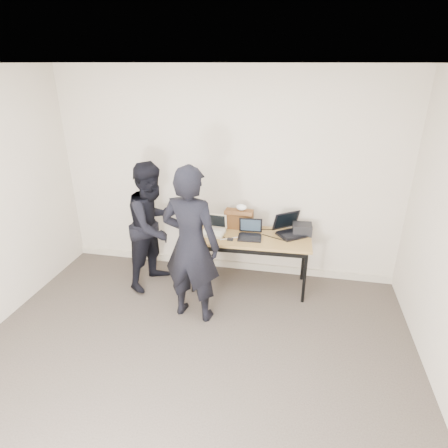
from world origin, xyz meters
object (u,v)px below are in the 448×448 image
(equipment_box, at_px, (302,229))
(person_observer, at_px, (153,225))
(laptop_center, at_px, (250,233))
(desk, at_px, (250,240))
(laptop_right, at_px, (290,229))
(laptop_beige, at_px, (214,230))
(person_typist, at_px, (191,245))
(leather_satchel, at_px, (239,219))

(equipment_box, distance_m, person_observer, 1.87)
(laptop_center, bearing_deg, desk, 86.88)
(laptop_right, xyz_separation_m, person_observer, (-1.70, -0.30, 0.04))
(laptop_beige, bearing_deg, laptop_right, 15.26)
(laptop_right, height_order, person_observer, person_observer)
(equipment_box, bearing_deg, laptop_beige, -169.72)
(desk, height_order, person_observer, person_observer)
(desk, xyz_separation_m, laptop_right, (0.49, 0.17, 0.12))
(laptop_center, distance_m, laptop_right, 0.52)
(desk, distance_m, person_observer, 1.23)
(laptop_center, bearing_deg, person_observer, -178.22)
(laptop_beige, bearing_deg, laptop_center, 2.99)
(equipment_box, relative_size, person_typist, 0.13)
(laptop_beige, bearing_deg, leather_satchel, 44.25)
(equipment_box, bearing_deg, leather_satchel, 177.48)
(leather_satchel, distance_m, person_typist, 1.02)
(leather_satchel, bearing_deg, laptop_right, -3.34)
(leather_satchel, bearing_deg, equipment_box, -0.96)
(laptop_beige, bearing_deg, person_observer, -165.80)
(desk, xyz_separation_m, leather_satchel, (-0.18, 0.23, 0.19))
(person_typist, bearing_deg, person_observer, -33.50)
(laptop_center, bearing_deg, equipment_box, 15.17)
(desk, xyz_separation_m, equipment_box, (0.63, 0.19, 0.13))
(laptop_beige, xyz_separation_m, equipment_box, (1.09, 0.20, 0.02))
(laptop_center, bearing_deg, laptop_right, 17.97)
(desk, bearing_deg, leather_satchel, 126.57)
(desk, height_order, laptop_right, laptop_right)
(laptop_beige, distance_m, laptop_center, 0.46)
(person_typist, bearing_deg, leather_satchel, -102.72)
(person_typist, bearing_deg, laptop_beige, -88.36)
(person_observer, bearing_deg, desk, -63.38)
(desk, height_order, person_typist, person_typist)
(desk, distance_m, laptop_beige, 0.48)
(equipment_box, xyz_separation_m, person_typist, (-1.18, -0.92, 0.11))
(laptop_beige, bearing_deg, desk, 5.51)
(desk, xyz_separation_m, person_observer, (-1.21, -0.13, 0.16))
(equipment_box, bearing_deg, laptop_center, -161.36)
(equipment_box, distance_m, person_typist, 1.50)
(laptop_beige, height_order, leather_satchel, leather_satchel)
(desk, bearing_deg, laptop_right, 17.51)
(laptop_right, bearing_deg, leather_satchel, 138.46)
(laptop_center, xyz_separation_m, laptop_right, (0.49, 0.19, 0.01))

